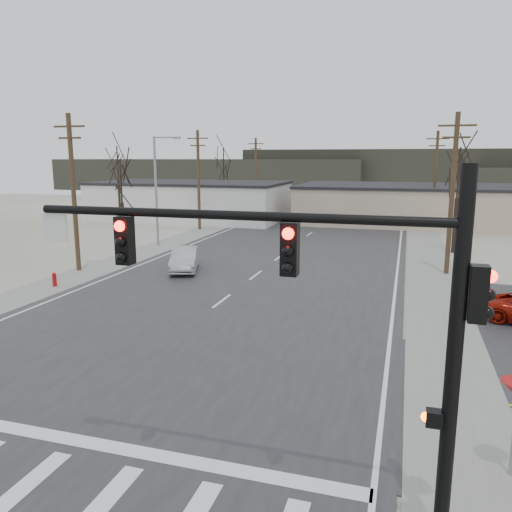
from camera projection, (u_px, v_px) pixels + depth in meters
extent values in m
plane|color=beige|center=(144.00, 361.00, 18.15)|extent=(140.00, 140.00, 0.00)
cube|color=#27272A|center=(260.00, 272.00, 32.24)|extent=(18.00, 110.00, 0.05)
cube|color=#27272A|center=(144.00, 361.00, 18.15)|extent=(90.00, 10.00, 0.04)
cube|color=gray|center=(151.00, 250.00, 39.94)|extent=(3.00, 90.00, 0.06)
cube|color=gray|center=(430.00, 266.00, 33.92)|extent=(3.00, 90.00, 0.06)
cylinder|color=black|center=(453.00, 369.00, 8.85)|extent=(0.28, 0.28, 7.20)
cylinder|color=black|center=(229.00, 215.00, 9.54)|extent=(8.40, 0.18, 0.18)
cube|color=black|center=(290.00, 249.00, 9.32)|extent=(0.32, 0.30, 1.00)
cube|color=black|center=(125.00, 240.00, 10.31)|extent=(0.32, 0.30, 1.00)
sphere|color=#FF0C05|center=(288.00, 234.00, 9.10)|extent=(0.22, 0.22, 0.22)
sphere|color=#FF0C05|center=(120.00, 226.00, 10.09)|extent=(0.22, 0.22, 0.22)
cube|color=black|center=(478.00, 294.00, 8.50)|extent=(0.30, 0.30, 1.00)
cube|color=silver|center=(55.00, 228.00, 10.76)|extent=(0.60, 0.04, 0.60)
cube|color=black|center=(434.00, 418.00, 9.12)|extent=(0.30, 0.25, 0.30)
sphere|color=#FF5905|center=(426.00, 417.00, 9.16)|extent=(0.18, 0.18, 0.18)
cylinder|color=#A50C0C|center=(55.00, 281.00, 28.50)|extent=(0.24, 0.24, 0.70)
sphere|color=#A50C0C|center=(54.00, 274.00, 28.42)|extent=(0.24, 0.24, 0.24)
cube|color=silver|center=(191.00, 202.00, 59.86)|extent=(22.00, 12.00, 4.20)
cube|color=black|center=(190.00, 183.00, 59.42)|extent=(22.30, 12.30, 0.30)
cube|color=#C5B096|center=(417.00, 206.00, 56.25)|extent=(26.00, 14.00, 4.00)
cube|color=black|center=(418.00, 186.00, 55.84)|extent=(26.30, 14.30, 0.30)
cylinder|color=#4F3B24|center=(74.00, 194.00, 31.72)|extent=(0.30, 0.30, 10.00)
cube|color=#4F3B24|center=(69.00, 126.00, 30.91)|extent=(2.20, 0.12, 0.12)
cube|color=#4F3B24|center=(70.00, 138.00, 31.05)|extent=(1.60, 0.12, 0.12)
cylinder|color=#4F3B24|center=(199.00, 181.00, 50.51)|extent=(0.30, 0.30, 10.00)
cube|color=#4F3B24|center=(198.00, 138.00, 49.69)|extent=(2.20, 0.12, 0.12)
cube|color=#4F3B24|center=(198.00, 145.00, 49.83)|extent=(1.60, 0.12, 0.12)
cylinder|color=#4F3B24|center=(256.00, 175.00, 69.29)|extent=(0.30, 0.30, 10.00)
cube|color=#4F3B24|center=(256.00, 144.00, 68.48)|extent=(2.20, 0.12, 0.12)
cube|color=#4F3B24|center=(256.00, 149.00, 68.61)|extent=(1.60, 0.12, 0.12)
cylinder|color=#4F3B24|center=(452.00, 195.00, 30.83)|extent=(0.30, 0.30, 10.00)
cube|color=#4F3B24|center=(457.00, 125.00, 30.02)|extent=(2.20, 0.12, 0.12)
cube|color=#4F3B24|center=(456.00, 137.00, 30.15)|extent=(1.60, 0.12, 0.12)
cylinder|color=#4F3B24|center=(435.00, 180.00, 51.49)|extent=(0.30, 0.30, 10.00)
cube|color=#4F3B24|center=(438.00, 139.00, 50.68)|extent=(2.20, 0.12, 0.12)
cube|color=#4F3B24|center=(437.00, 146.00, 50.81)|extent=(1.60, 0.12, 0.12)
cylinder|color=gray|center=(156.00, 192.00, 41.07)|extent=(0.20, 0.20, 9.00)
cylinder|color=gray|center=(165.00, 137.00, 39.93)|extent=(2.00, 0.12, 0.12)
cube|color=gray|center=(177.00, 138.00, 39.66)|extent=(0.60, 0.25, 0.18)
cylinder|color=black|center=(123.00, 226.00, 40.27)|extent=(0.28, 0.28, 3.75)
cylinder|color=black|center=(121.00, 184.00, 39.61)|extent=(0.14, 0.14, 3.75)
cylinder|color=black|center=(455.00, 226.00, 38.61)|extent=(0.28, 0.28, 4.25)
cylinder|color=black|center=(459.00, 176.00, 37.87)|extent=(0.14, 0.14, 4.25)
cylinder|color=black|center=(224.00, 197.00, 64.90)|extent=(0.28, 0.28, 4.50)
cylinder|color=black|center=(224.00, 166.00, 64.11)|extent=(0.14, 0.14, 4.50)
cylinder|color=black|center=(458.00, 201.00, 62.35)|extent=(0.28, 0.28, 4.00)
cylinder|color=black|center=(460.00, 172.00, 61.65)|extent=(0.14, 0.14, 4.00)
cylinder|color=black|center=(120.00, 204.00, 55.90)|extent=(0.28, 0.28, 4.50)
cylinder|color=black|center=(118.00, 167.00, 55.11)|extent=(0.14, 0.14, 4.50)
cube|color=#333026|center=(208.00, 175.00, 113.82)|extent=(70.00, 18.00, 7.00)
cube|color=#333026|center=(440.00, 172.00, 103.18)|extent=(80.00, 18.00, 9.00)
imported|color=#94979D|center=(185.00, 259.00, 32.52)|extent=(3.01, 4.87, 1.52)
imported|color=black|center=(350.00, 214.00, 59.64)|extent=(3.01, 4.99, 1.35)
imported|color=black|center=(327.00, 203.00, 71.99)|extent=(2.95, 4.91, 1.56)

